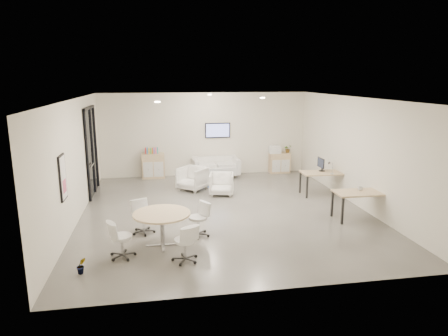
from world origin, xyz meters
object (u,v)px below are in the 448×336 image
(loveseat, at_px, (216,168))
(armchair_right, at_px, (221,183))
(armchair_left, at_px, (192,177))
(sideboard_right, at_px, (279,163))
(desk_front, at_px, (362,195))
(sideboard_left, at_px, (153,166))
(round_table, at_px, (162,216))
(desk_rear, at_px, (324,174))

(loveseat, distance_m, armchair_right, 2.44)
(armchair_right, bearing_deg, armchair_left, 151.28)
(sideboard_right, bearing_deg, desk_front, -84.43)
(sideboard_right, bearing_deg, armchair_left, -152.79)
(sideboard_left, bearing_deg, round_table, -88.10)
(desk_rear, bearing_deg, sideboard_right, 100.38)
(sideboard_left, xyz_separation_m, sideboard_right, (5.00, 0.02, -0.07))
(desk_front, height_order, round_table, round_table)
(armchair_left, bearing_deg, loveseat, 98.98)
(sideboard_left, xyz_separation_m, desk_front, (5.54, -5.53, 0.21))
(sideboard_left, bearing_deg, desk_rear, -30.09)
(loveseat, distance_m, armchair_left, 1.98)
(sideboard_left, relative_size, desk_rear, 0.65)
(armchair_left, relative_size, armchair_right, 1.10)
(loveseat, xyz_separation_m, round_table, (-2.15, -6.25, 0.35))
(loveseat, height_order, desk_front, same)
(sideboard_right, distance_m, desk_rear, 3.24)
(sideboard_left, distance_m, armchair_left, 2.29)
(armchair_left, bearing_deg, sideboard_right, 68.17)
(sideboard_left, bearing_deg, desk_front, -44.96)
(loveseat, relative_size, desk_front, 1.23)
(sideboard_right, bearing_deg, desk_rear, -81.45)
(loveseat, distance_m, round_table, 6.62)
(loveseat, relative_size, armchair_right, 2.30)
(armchair_right, distance_m, desk_rear, 3.34)
(round_table, bearing_deg, sideboard_left, 91.90)
(armchair_left, distance_m, round_table, 4.71)
(sideboard_left, xyz_separation_m, loveseat, (2.37, -0.20, -0.12))
(desk_rear, bearing_deg, round_table, -146.35)
(sideboard_right, bearing_deg, sideboard_left, -179.76)
(loveseat, relative_size, round_table, 1.40)
(loveseat, xyz_separation_m, armchair_right, (-0.17, -2.43, 0.04))
(loveseat, height_order, armchair_left, armchair_left)
(armchair_left, bearing_deg, desk_rear, 23.54)
(sideboard_left, bearing_deg, armchair_left, -54.81)
(loveseat, relative_size, desk_rear, 1.23)
(sideboard_left, bearing_deg, armchair_right, -50.10)
(desk_rear, bearing_deg, armchair_right, 172.39)
(round_table, bearing_deg, loveseat, 70.99)
(desk_front, bearing_deg, round_table, -168.94)
(sideboard_left, relative_size, sideboard_right, 1.17)
(sideboard_right, relative_size, round_table, 0.63)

